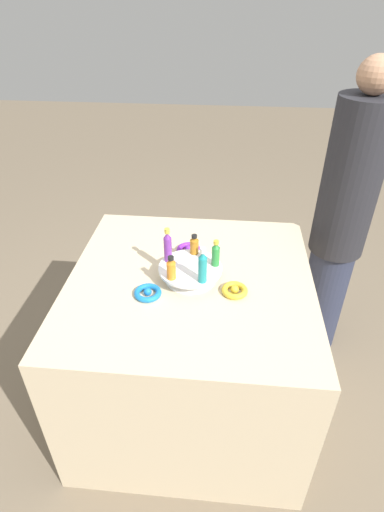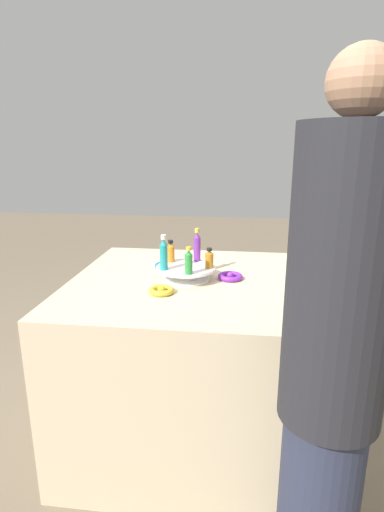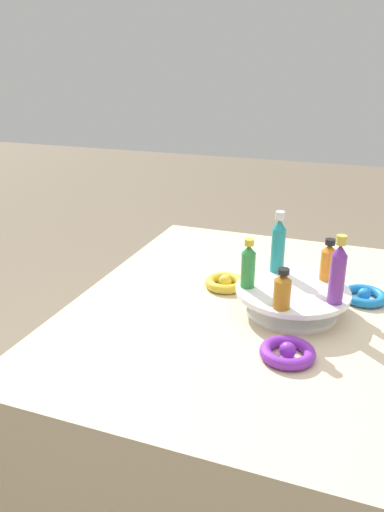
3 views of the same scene
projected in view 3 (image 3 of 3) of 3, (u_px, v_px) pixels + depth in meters
name	position (u px, v px, depth m)	size (l,w,h in m)	color
party_table	(280.00, 444.00, 1.31)	(1.02, 1.02, 0.79)	beige
display_stand	(292.00, 298.00, 1.15)	(0.26, 0.26, 0.06)	white
bottle_green	(248.00, 265.00, 1.13)	(0.03, 0.03, 0.12)	#288438
bottle_amber	(282.00, 290.00, 1.04)	(0.04, 0.04, 0.09)	#AD6B19
bottle_purple	(338.00, 272.00, 1.05)	(0.03, 0.03, 0.15)	#702D93
bottle_orange	(328.00, 261.00, 1.17)	(0.04, 0.04, 0.10)	orange
bottle_teal	(278.00, 244.00, 1.21)	(0.03, 0.03, 0.15)	teal
ribbon_bow_blue	(364.00, 296.00, 1.22)	(0.11, 0.11, 0.03)	blue
ribbon_bow_gold	(225.00, 283.00, 1.28)	(0.10, 0.10, 0.03)	gold
ribbon_bow_purple	(287.00, 352.00, 0.98)	(0.11, 0.11, 0.03)	purple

